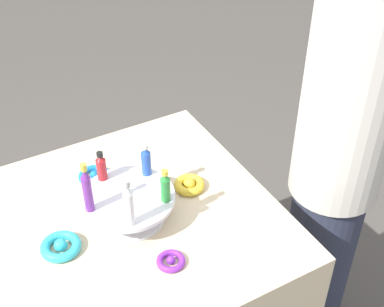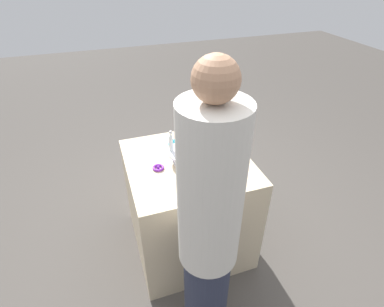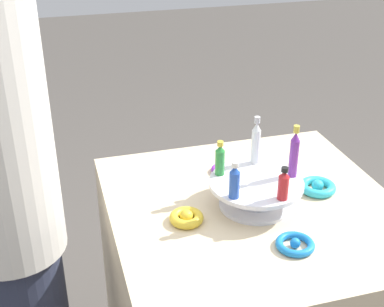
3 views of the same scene
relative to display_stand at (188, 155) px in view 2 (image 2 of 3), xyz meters
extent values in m
plane|color=#4C4742|center=(0.00, 0.00, -0.84)|extent=(12.00, 12.00, 0.00)
cube|color=beige|center=(0.00, 0.00, -0.44)|extent=(0.80, 0.80, 0.79)
cylinder|color=silver|center=(0.00, 0.00, -0.04)|extent=(0.20, 0.20, 0.01)
cylinder|color=silver|center=(0.00, 0.00, -0.01)|extent=(0.11, 0.11, 0.06)
cylinder|color=silver|center=(0.00, 0.00, 0.03)|extent=(0.26, 0.26, 0.01)
cylinder|color=#288438|center=(0.06, 0.08, 0.07)|extent=(0.03, 0.03, 0.07)
cone|color=#288438|center=(0.06, 0.08, 0.11)|extent=(0.03, 0.03, 0.02)
cylinder|color=gold|center=(0.06, 0.08, 0.13)|extent=(0.02, 0.02, 0.01)
cylinder|color=#234CAD|center=(-0.06, 0.09, 0.07)|extent=(0.03, 0.03, 0.07)
cone|color=#234CAD|center=(-0.06, 0.09, 0.11)|extent=(0.03, 0.03, 0.02)
cylinder|color=silver|center=(-0.06, 0.09, 0.13)|extent=(0.02, 0.02, 0.01)
cylinder|color=#B21E23|center=(-0.10, -0.03, 0.07)|extent=(0.03, 0.03, 0.07)
cone|color=#B21E23|center=(-0.10, -0.03, 0.11)|extent=(0.03, 0.03, 0.01)
cylinder|color=black|center=(-0.10, -0.03, 0.12)|extent=(0.02, 0.02, 0.01)
cylinder|color=#702D93|center=(0.00, -0.11, 0.09)|extent=(0.03, 0.03, 0.11)
cone|color=#702D93|center=(0.00, -0.11, 0.15)|extent=(0.02, 0.02, 0.02)
cylinder|color=gold|center=(0.00, -0.11, 0.18)|extent=(0.02, 0.02, 0.02)
cylinder|color=silver|center=(0.10, -0.04, 0.08)|extent=(0.03, 0.03, 0.10)
cone|color=silver|center=(0.10, -0.04, 0.15)|extent=(0.02, 0.02, 0.02)
cylinder|color=#B2B2B7|center=(0.10, -0.04, 0.17)|extent=(0.02, 0.02, 0.02)
torus|color=purple|center=(0.21, 0.02, -0.04)|extent=(0.07, 0.07, 0.02)
sphere|color=purple|center=(0.21, 0.02, -0.03)|extent=(0.02, 0.02, 0.02)
torus|color=gold|center=(-0.02, 0.21, -0.03)|extent=(0.09, 0.09, 0.03)
sphere|color=gold|center=(-0.02, 0.21, -0.03)|extent=(0.04, 0.04, 0.04)
torus|color=blue|center=(-0.21, -0.02, -0.04)|extent=(0.10, 0.10, 0.02)
sphere|color=blue|center=(-0.21, -0.02, -0.03)|extent=(0.03, 0.03, 0.03)
torus|color=#2DB7CC|center=(0.02, -0.21, -0.03)|extent=(0.11, 0.11, 0.02)
sphere|color=#2DB7CC|center=(0.02, -0.21, -0.03)|extent=(0.03, 0.03, 0.03)
cylinder|color=#282D42|center=(0.11, 0.66, -0.49)|extent=(0.24, 0.24, 0.71)
cylinder|color=beige|center=(0.11, 0.66, 0.27)|extent=(0.29, 0.29, 0.81)
sphere|color=#A87A5B|center=(0.11, 0.66, 0.76)|extent=(0.17, 0.17, 0.17)
camera|label=1|loc=(1.02, -0.37, 1.01)|focal=50.00mm
camera|label=2|loc=(0.49, 1.53, 1.11)|focal=28.00mm
camera|label=3|loc=(-1.17, 0.52, 0.77)|focal=50.00mm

